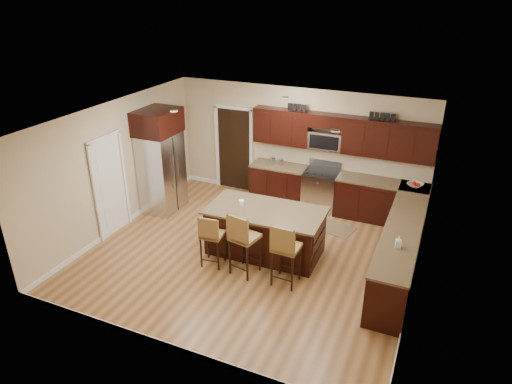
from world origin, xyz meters
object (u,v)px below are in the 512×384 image
at_px(refrigerator, 161,160).
at_px(stool_left, 211,235).
at_px(stool_right, 285,248).
at_px(island, 265,232).
at_px(range, 321,190).
at_px(stool_mid, 242,238).

bearing_deg(refrigerator, stool_left, -37.28).
distance_m(stool_right, refrigerator, 3.95).
bearing_deg(stool_left, island, 42.74).
height_order(stool_left, refrigerator, refrigerator).
xyz_separation_m(range, stool_left, (-1.16, -3.08, 0.18)).
distance_m(stool_mid, stool_right, 0.80).
xyz_separation_m(stool_left, stool_right, (1.43, -0.01, 0.09)).
bearing_deg(stool_right, range, 96.68).
bearing_deg(island, stool_right, -51.28).
bearing_deg(range, refrigerator, -156.26).
bearing_deg(island, stool_mid, -96.87).
relative_size(stool_mid, stool_right, 1.03).
relative_size(range, refrigerator, 0.47).
distance_m(stool_left, refrigerator, 2.74).
distance_m(island, stool_left, 1.13).
bearing_deg(island, refrigerator, 163.42).
height_order(stool_right, refrigerator, refrigerator).
distance_m(range, island, 2.28).
bearing_deg(refrigerator, range, 23.74).
height_order(range, refrigerator, refrigerator).
bearing_deg(stool_mid, stool_left, -169.53).
height_order(island, stool_left, stool_left).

